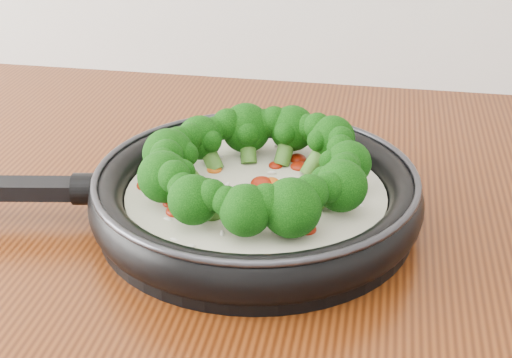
# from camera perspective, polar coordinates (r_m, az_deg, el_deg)

# --- Properties ---
(skillet) EXTENTS (0.56, 0.40, 0.10)m
(skillet) POSITION_cam_1_polar(r_m,az_deg,el_deg) (0.76, -0.25, -0.81)
(skillet) COLOR black
(skillet) RESTS_ON counter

